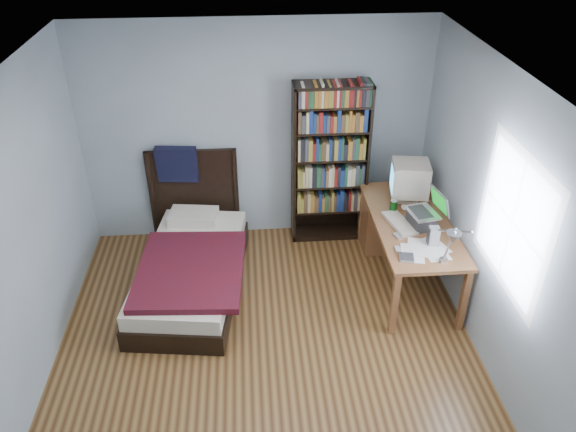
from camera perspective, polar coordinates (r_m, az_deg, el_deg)
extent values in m
plane|color=#4D2F16|center=(5.19, -2.07, -14.17)|extent=(4.20, 4.20, 0.00)
plane|color=white|center=(3.80, -2.81, 12.90)|extent=(4.20, 4.20, 0.00)
cube|color=#8998A1|center=(6.22, -3.24, 8.31)|extent=(3.80, 0.04, 2.50)
cube|color=#8998A1|center=(4.73, -26.09, -3.52)|extent=(0.04, 4.20, 2.50)
cube|color=#8998A1|center=(4.81, 20.86, -1.56)|extent=(0.04, 4.20, 2.50)
cube|color=white|center=(4.59, 21.89, -0.51)|extent=(0.01, 1.14, 1.14)
cube|color=white|center=(4.59, 21.83, -0.51)|extent=(0.01, 1.00, 1.00)
cube|color=brown|center=(5.75, 12.43, -0.67)|extent=(0.75, 1.66, 0.04)
cube|color=brown|center=(5.28, 10.78, -8.75)|extent=(0.06, 0.06, 0.69)
cube|color=brown|center=(5.47, 17.44, -8.15)|extent=(0.06, 0.06, 0.69)
cube|color=brown|center=(6.50, 7.53, 0.20)|extent=(0.06, 0.06, 0.69)
cube|color=brown|center=(6.66, 13.01, 0.43)|extent=(0.06, 0.06, 0.69)
cube|color=brown|center=(6.44, 10.65, -0.47)|extent=(0.69, 0.40, 0.68)
cube|color=beige|center=(6.09, 11.84, 1.77)|extent=(0.26, 0.23, 0.03)
cylinder|color=beige|center=(6.07, 11.88, 2.10)|extent=(0.09, 0.09, 0.05)
cube|color=beige|center=(5.98, 12.34, 3.77)|extent=(0.41, 0.40, 0.35)
cube|color=#C0B5A0|center=(5.94, 10.65, 3.73)|extent=(0.08, 0.36, 0.36)
cube|color=#40A8E7|center=(5.93, 10.52, 3.73)|extent=(0.05, 0.27, 0.24)
cube|color=#2D2D30|center=(5.64, 13.42, -0.37)|extent=(0.26, 0.29, 0.15)
cube|color=silver|center=(5.60, 13.52, 0.35)|extent=(0.30, 0.36, 0.02)
cube|color=#2D2D30|center=(5.59, 13.34, 0.43)|extent=(0.20, 0.28, 0.00)
cube|color=silver|center=(5.59, 15.17, 1.47)|extent=(0.14, 0.33, 0.23)
cube|color=#0CBF26|center=(5.58, 15.06, 1.47)|extent=(0.10, 0.27, 0.18)
cube|color=#99999E|center=(5.22, 15.52, -4.32)|extent=(0.06, 0.05, 0.04)
cylinder|color=#99999E|center=(5.05, 16.09, -2.77)|extent=(0.02, 0.14, 0.39)
cylinder|color=#99999E|center=(4.71, 16.59, -1.47)|extent=(0.16, 0.33, 0.20)
cone|color=#99999E|center=(4.54, 16.43, -2.17)|extent=(0.12, 0.12, 0.10)
cube|color=#C0B5A0|center=(5.65, 11.27, -0.75)|extent=(0.29, 0.49, 0.04)
cube|color=#959698|center=(5.39, 14.57, -2.00)|extent=(0.10, 0.10, 0.19)
cylinder|color=#083D0E|center=(5.82, 10.67, 0.98)|extent=(0.07, 0.07, 0.13)
ellipsoid|color=silver|center=(5.92, 11.70, 0.86)|extent=(0.06, 0.11, 0.04)
cube|color=silver|center=(5.46, 11.07, -2.01)|extent=(0.09, 0.12, 0.02)
cube|color=#959698|center=(5.28, 11.07, -3.33)|extent=(0.05, 0.09, 0.02)
cube|color=#959698|center=(5.18, 11.97, -4.16)|extent=(0.14, 0.14, 0.03)
cube|color=black|center=(6.23, 0.57, 5.14)|extent=(0.03, 0.30, 1.86)
cube|color=black|center=(6.35, 7.86, 5.35)|extent=(0.03, 0.30, 1.86)
cube|color=black|center=(5.92, 4.60, 13.17)|extent=(0.83, 0.30, 0.03)
cube|color=black|center=(6.73, 3.95, -1.59)|extent=(0.83, 0.30, 0.06)
cube|color=black|center=(6.40, 4.07, 5.82)|extent=(0.83, 0.02, 1.86)
cube|color=olive|center=(6.24, 4.29, 5.42)|extent=(0.75, 0.22, 1.66)
cube|color=black|center=(5.93, -9.73, -6.32)|extent=(1.20, 2.01, 0.22)
cube|color=white|center=(5.82, -9.90, -4.85)|extent=(1.15, 1.95, 0.16)
cube|color=maroon|center=(5.56, -9.86, -5.40)|extent=(1.09, 1.30, 0.07)
cube|color=white|center=(6.32, -9.58, -0.10)|extent=(0.56, 0.40, 0.12)
cube|color=black|center=(6.52, -9.50, 2.23)|extent=(1.01, 0.05, 1.10)
cylinder|color=black|center=(6.57, -13.65, 1.94)|extent=(0.06, 0.06, 1.10)
cylinder|color=black|center=(6.48, -5.32, 2.33)|extent=(0.06, 0.06, 1.10)
cube|color=black|center=(6.33, -11.20, 5.17)|extent=(0.46, 0.20, 0.43)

